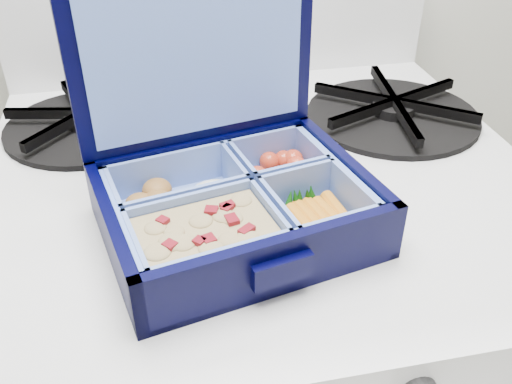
{
  "coord_description": "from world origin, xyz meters",
  "views": [
    {
      "loc": [
        0.27,
        1.22,
        1.11
      ],
      "look_at": [
        0.35,
        1.61,
        0.84
      ],
      "focal_mm": 40.0,
      "sensor_mm": 36.0,
      "label": 1
    }
  ],
  "objects": [
    {
      "name": "bento_box",
      "position": [
        0.33,
        1.6,
        0.84
      ],
      "size": [
        0.24,
        0.21,
        0.05
      ],
      "primitive_type": null,
      "rotation": [
        0.0,
        0.0,
        0.21
      ],
      "color": "black",
      "rests_on": "stove"
    },
    {
      "name": "burner_grate",
      "position": [
        0.55,
        1.77,
        0.82
      ],
      "size": [
        0.26,
        0.26,
        0.03
      ],
      "primitive_type": "cylinder",
      "rotation": [
        0.0,
        0.0,
        0.39
      ],
      "color": "black",
      "rests_on": "stove"
    },
    {
      "name": "burner_grate_rear",
      "position": [
        0.2,
        1.82,
        0.82
      ],
      "size": [
        0.21,
        0.21,
        0.02
      ],
      "primitive_type": "cylinder",
      "rotation": [
        0.0,
        0.0,
        -0.19
      ],
      "color": "black",
      "rests_on": "stove"
    },
    {
      "name": "fork",
      "position": [
        0.43,
        1.7,
        0.81
      ],
      "size": [
        0.17,
        0.12,
        0.01
      ],
      "primitive_type": null,
      "rotation": [
        0.0,
        0.0,
        -1.0
      ],
      "color": "silver",
      "rests_on": "stove"
    }
  ]
}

